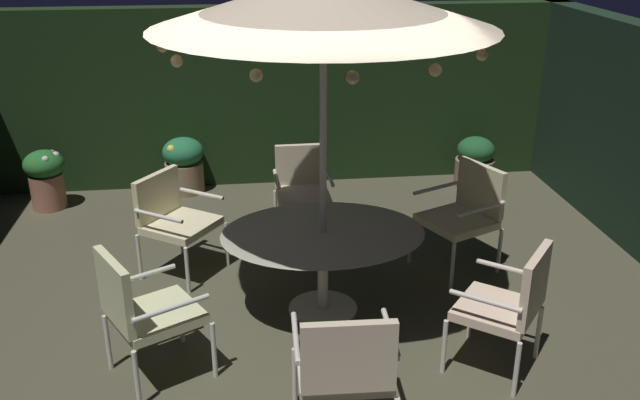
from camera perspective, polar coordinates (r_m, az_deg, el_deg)
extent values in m
cube|color=#4B4735|center=(5.97, -1.98, -9.56)|extent=(7.43, 6.96, 0.02)
cube|color=black|center=(8.64, -4.13, 8.52)|extent=(7.43, 0.30, 2.16)
cylinder|color=silver|center=(6.03, 0.24, -8.91)|extent=(0.59, 0.59, 0.03)
cylinder|color=silver|center=(5.86, 0.24, -6.03)|extent=(0.09, 0.09, 0.72)
ellipsoid|color=#B1AD99|center=(5.69, 0.25, -2.72)|extent=(1.68, 1.31, 0.03)
cylinder|color=silver|center=(5.49, 0.26, 2.24)|extent=(0.06, 0.06, 2.52)
cone|color=beige|center=(5.18, 0.29, 16.02)|extent=(2.57, 2.57, 0.38)
sphere|color=#F9DB8C|center=(5.49, 12.72, 12.70)|extent=(0.08, 0.08, 0.08)
sphere|color=#F9DB8C|center=(6.00, 9.34, 13.74)|extent=(0.08, 0.08, 0.08)
sphere|color=#F9DB8C|center=(6.30, 4.46, 14.36)|extent=(0.08, 0.08, 0.08)
sphere|color=#F9DB8C|center=(6.37, -1.10, 14.51)|extent=(0.08, 0.08, 0.08)
sphere|color=#F9DB8C|center=(6.15, -6.94, 14.07)|extent=(0.08, 0.08, 0.08)
sphere|color=#F9DB8C|center=(5.73, -10.96, 13.23)|extent=(0.08, 0.08, 0.08)
sphere|color=#F9DB8C|center=(5.20, -12.83, 12.17)|extent=(0.08, 0.08, 0.08)
sphere|color=#F9DB8C|center=(4.66, -11.68, 11.10)|extent=(0.08, 0.08, 0.08)
sphere|color=#F9DB8C|center=(4.17, -5.27, 10.16)|extent=(0.08, 0.08, 0.08)
sphere|color=#F9DB8C|center=(4.10, 2.69, 10.02)|extent=(0.08, 0.08, 0.08)
sphere|color=#F9DB8C|center=(4.35, 9.45, 10.48)|extent=(0.08, 0.08, 0.08)
sphere|color=#F9DB8C|center=(4.90, 13.18, 11.52)|extent=(0.08, 0.08, 0.08)
cylinder|color=silver|center=(5.62, -11.36, -9.41)|extent=(0.04, 0.04, 0.46)
cylinder|color=silver|center=(5.20, -8.70, -12.08)|extent=(0.04, 0.04, 0.46)
cylinder|color=silver|center=(5.46, -17.03, -11.11)|extent=(0.04, 0.04, 0.46)
cylinder|color=silver|center=(5.02, -14.80, -14.08)|extent=(0.04, 0.04, 0.46)
cube|color=beige|center=(5.18, -13.22, -9.20)|extent=(0.76, 0.75, 0.07)
cube|color=beige|center=(4.95, -16.51, -7.28)|extent=(0.31, 0.49, 0.50)
cylinder|color=silver|center=(5.30, -14.61, -6.08)|extent=(0.51, 0.30, 0.04)
cylinder|color=silver|center=(4.86, -12.11, -8.67)|extent=(0.51, 0.30, 0.04)
cylinder|color=beige|center=(4.91, -2.10, -14.24)|extent=(0.04, 0.04, 0.44)
cylinder|color=beige|center=(4.97, 5.01, -13.85)|extent=(0.04, 0.04, 0.44)
cube|color=beige|center=(4.55, 1.90, -13.60)|extent=(0.61, 0.58, 0.07)
cube|color=beige|center=(4.18, 2.38, -12.79)|extent=(0.57, 0.08, 0.47)
cylinder|color=beige|center=(4.39, -2.01, -11.21)|extent=(0.06, 0.54, 0.04)
cylinder|color=beige|center=(4.45, 5.83, -10.81)|extent=(0.06, 0.54, 0.04)
cylinder|color=silver|center=(5.27, 10.15, -11.77)|extent=(0.04, 0.04, 0.44)
cylinder|color=silver|center=(5.71, 12.26, -9.04)|extent=(0.04, 0.04, 0.44)
cylinder|color=silver|center=(5.15, 15.82, -13.29)|extent=(0.04, 0.04, 0.44)
cylinder|color=silver|center=(5.59, 17.49, -10.34)|extent=(0.04, 0.04, 0.44)
cube|color=beige|center=(5.29, 14.20, -8.73)|extent=(0.75, 0.75, 0.07)
cube|color=beige|center=(5.10, 17.23, -6.69)|extent=(0.38, 0.45, 0.49)
cylinder|color=silver|center=(4.95, 13.42, -8.07)|extent=(0.42, 0.35, 0.04)
cylinder|color=silver|center=(5.42, 15.33, -5.48)|extent=(0.42, 0.35, 0.04)
cylinder|color=beige|center=(6.36, 10.82, -5.38)|extent=(0.04, 0.04, 0.45)
cylinder|color=beige|center=(6.76, 7.42, -3.41)|extent=(0.04, 0.04, 0.45)
cylinder|color=beige|center=(6.74, 14.52, -4.08)|extent=(0.04, 0.04, 0.45)
cylinder|color=beige|center=(7.12, 11.09, -2.29)|extent=(0.04, 0.04, 0.45)
cube|color=beige|center=(6.63, 11.13, -1.72)|extent=(0.76, 0.77, 0.07)
cube|color=beige|center=(6.71, 13.07, 0.93)|extent=(0.29, 0.55, 0.47)
cylinder|color=beige|center=(6.34, 13.10, -0.71)|extent=(0.52, 0.27, 0.04)
cylinder|color=beige|center=(6.74, 9.56, 0.99)|extent=(0.52, 0.27, 0.04)
cylinder|color=silver|center=(7.03, 1.07, -2.26)|extent=(0.04, 0.04, 0.43)
cylinder|color=silver|center=(6.97, -3.35, -2.51)|extent=(0.04, 0.04, 0.43)
cylinder|color=silver|center=(7.52, 0.45, -0.56)|extent=(0.04, 0.04, 0.43)
cylinder|color=silver|center=(7.46, -3.68, -0.78)|extent=(0.04, 0.04, 0.43)
cube|color=beige|center=(7.14, -1.40, 0.34)|extent=(0.54, 0.53, 0.07)
cube|color=beige|center=(7.29, -1.64, 2.94)|extent=(0.52, 0.07, 0.44)
cylinder|color=silver|center=(7.10, 0.76, 1.93)|extent=(0.04, 0.52, 0.04)
cylinder|color=silver|center=(7.05, -3.60, 1.72)|extent=(0.04, 0.52, 0.04)
cylinder|color=silver|center=(6.72, -7.66, -3.60)|extent=(0.04, 0.04, 0.45)
cylinder|color=silver|center=(6.29, -10.84, -5.72)|extent=(0.04, 0.04, 0.45)
cylinder|color=silver|center=(7.03, -11.35, -2.64)|extent=(0.04, 0.04, 0.45)
cylinder|color=silver|center=(6.63, -14.61, -4.57)|extent=(0.04, 0.04, 0.45)
cube|color=beige|center=(6.55, -11.28, -2.05)|extent=(0.78, 0.79, 0.07)
cube|color=beige|center=(6.61, -13.23, 0.37)|extent=(0.38, 0.51, 0.43)
cylinder|color=silver|center=(6.68, -9.81, 0.55)|extent=(0.45, 0.33, 0.04)
cylinder|color=silver|center=(6.26, -13.14, -1.29)|extent=(0.45, 0.33, 0.04)
cylinder|color=#876555|center=(8.89, 12.52, 2.26)|extent=(0.48, 0.48, 0.33)
ellipsoid|color=#1E532A|center=(8.80, 12.68, 4.04)|extent=(0.46, 0.46, 0.32)
sphere|color=#DE303D|center=(8.80, 13.44, 4.58)|extent=(0.07, 0.07, 0.07)
sphere|color=red|center=(8.88, 12.53, 4.66)|extent=(0.07, 0.07, 0.07)
sphere|color=#C52D41|center=(8.83, 11.92, 4.55)|extent=(0.10, 0.10, 0.10)
sphere|color=#C52845|center=(8.62, 12.32, 3.90)|extent=(0.07, 0.07, 0.07)
sphere|color=red|center=(8.69, 13.15, 4.18)|extent=(0.10, 0.10, 0.10)
cylinder|color=#8E7155|center=(8.62, -11.03, 1.88)|extent=(0.46, 0.46, 0.37)
ellipsoid|color=#246D41|center=(8.52, -11.19, 3.89)|extent=(0.49, 0.49, 0.34)
sphere|color=yellow|center=(8.45, -10.32, 4.29)|extent=(0.09, 0.09, 0.09)
sphere|color=#E0D951|center=(8.61, -11.55, 4.50)|extent=(0.06, 0.06, 0.06)
sphere|color=#F3D34F|center=(8.37, -12.12, 4.10)|extent=(0.10, 0.10, 0.10)
cylinder|color=#A2694E|center=(8.57, -21.43, 0.69)|extent=(0.38, 0.38, 0.41)
ellipsoid|color=#246328|center=(8.46, -21.74, 2.75)|extent=(0.45, 0.45, 0.32)
sphere|color=silver|center=(8.39, -20.87, 3.47)|extent=(0.08, 0.08, 0.08)
sphere|color=silver|center=(8.54, -21.14, 3.66)|extent=(0.06, 0.06, 0.06)
sphere|color=beige|center=(8.62, -22.13, 3.19)|extent=(0.09, 0.09, 0.09)
sphere|color=silver|center=(8.50, -22.74, 3.01)|extent=(0.09, 0.09, 0.09)
sphere|color=silver|center=(8.37, -22.16, 2.67)|extent=(0.08, 0.08, 0.08)
sphere|color=silver|center=(8.29, -21.63, 3.12)|extent=(0.08, 0.08, 0.08)
cylinder|color=#AE6E3E|center=(8.35, -2.11, 1.35)|extent=(0.40, 0.40, 0.30)
ellipsoid|color=#2D5D37|center=(8.26, -2.13, 3.10)|extent=(0.44, 0.44, 0.31)
sphere|color=silver|center=(8.25, -0.94, 3.87)|extent=(0.08, 0.08, 0.08)
sphere|color=silver|center=(8.33, -2.29, 3.97)|extent=(0.09, 0.09, 0.09)
sphere|color=beige|center=(8.22, -3.26, 3.25)|extent=(0.07, 0.07, 0.07)
sphere|color=beige|center=(8.09, -1.98, 2.68)|extent=(0.06, 0.06, 0.06)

